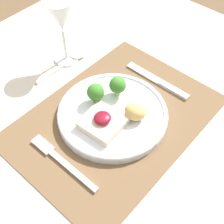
{
  "coord_description": "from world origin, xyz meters",
  "views": [
    {
      "loc": [
        -0.35,
        -0.3,
        1.36
      ],
      "look_at": [
        -0.0,
        0.01,
        0.79
      ],
      "focal_mm": 50.0,
      "sensor_mm": 36.0,
      "label": 1
    }
  ],
  "objects_px": {
    "knife": "(161,83)",
    "spoon": "(72,58)",
    "dinner_plate": "(112,113)",
    "wine_glass_near": "(61,19)",
    "fork": "(59,159)"
  },
  "relations": [
    {
      "from": "dinner_plate",
      "to": "fork",
      "type": "bearing_deg",
      "value": 177.6
    },
    {
      "from": "fork",
      "to": "wine_glass_near",
      "type": "bearing_deg",
      "value": 44.58
    },
    {
      "from": "fork",
      "to": "wine_glass_near",
      "type": "height_order",
      "value": "wine_glass_near"
    },
    {
      "from": "knife",
      "to": "wine_glass_near",
      "type": "height_order",
      "value": "wine_glass_near"
    },
    {
      "from": "dinner_plate",
      "to": "wine_glass_near",
      "type": "bearing_deg",
      "value": 72.5
    },
    {
      "from": "wine_glass_near",
      "to": "spoon",
      "type": "bearing_deg",
      "value": -55.79
    },
    {
      "from": "dinner_plate",
      "to": "spoon",
      "type": "relative_size",
      "value": 1.48
    },
    {
      "from": "spoon",
      "to": "fork",
      "type": "bearing_deg",
      "value": -142.3
    },
    {
      "from": "spoon",
      "to": "wine_glass_near",
      "type": "bearing_deg",
      "value": 120.6
    },
    {
      "from": "dinner_plate",
      "to": "knife",
      "type": "height_order",
      "value": "dinner_plate"
    },
    {
      "from": "fork",
      "to": "wine_glass_near",
      "type": "relative_size",
      "value": 1.05
    },
    {
      "from": "knife",
      "to": "wine_glass_near",
      "type": "xyz_separation_m",
      "value": [
        -0.09,
        0.26,
        0.12
      ]
    },
    {
      "from": "knife",
      "to": "wine_glass_near",
      "type": "bearing_deg",
      "value": 107.6
    },
    {
      "from": "spoon",
      "to": "knife",
      "type": "bearing_deg",
      "value": -74.33
    },
    {
      "from": "knife",
      "to": "spoon",
      "type": "relative_size",
      "value": 1.09
    }
  ]
}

